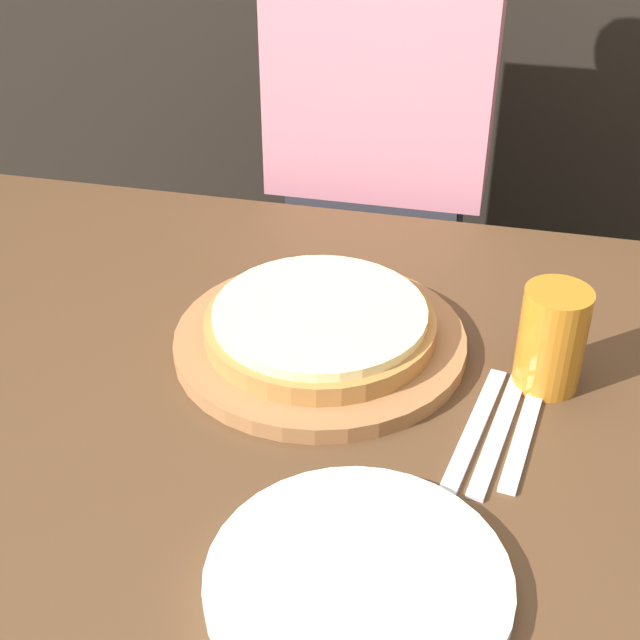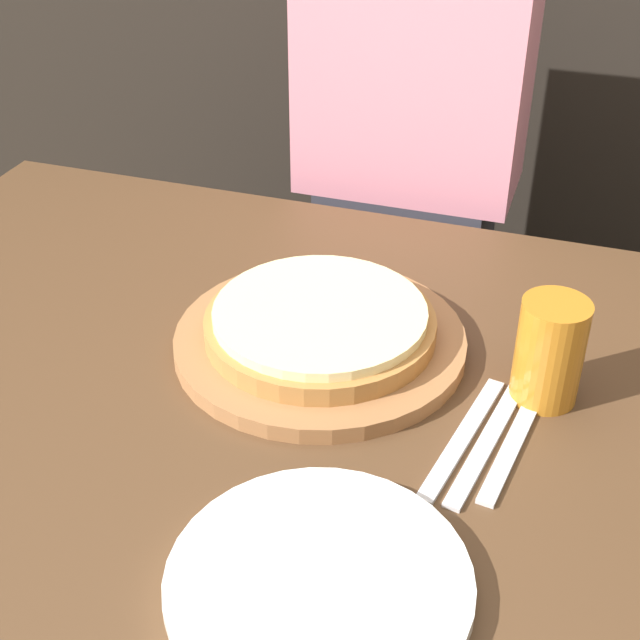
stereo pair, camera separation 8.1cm
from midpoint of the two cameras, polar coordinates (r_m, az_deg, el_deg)
The scene contains 8 objects.
dining_table at distance 1.26m, azimuth -1.48°, elevation -17.94°, with size 1.35×0.87×0.75m.
pizza_on_board at distance 1.04m, azimuth -2.21°, elevation -0.78°, with size 0.34×0.34×0.06m.
beer_glass at distance 0.99m, azimuth 12.41°, elevation -0.99°, with size 0.07×0.07×0.12m.
dinner_plate at distance 0.79m, azimuth -0.59°, elevation -16.48°, with size 0.26×0.26×0.02m.
fork at distance 0.95m, azimuth 7.47°, elevation -6.94°, with size 0.05×0.21×0.00m.
dinner_knife at distance 0.95m, azimuth 8.98°, elevation -7.14°, with size 0.05×0.21×0.00m.
spoon at distance 0.95m, azimuth 10.50°, elevation -7.33°, with size 0.04×0.18×0.00m.
diner_person at distance 1.55m, azimuth 2.26°, elevation 6.28°, with size 0.35×0.20×1.32m.
Camera 1 is at (0.17, -0.76, 1.36)m, focal length 50.00 mm.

